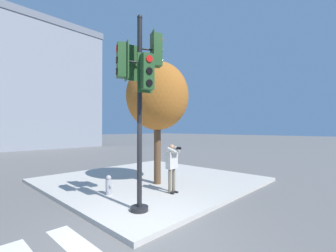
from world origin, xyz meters
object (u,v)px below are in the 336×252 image
(traffic_signal_pole, at_px, (140,81))
(fire_hydrant, at_px, (109,185))
(person_photographer, at_px, (172,164))
(street_tree, at_px, (157,96))

(traffic_signal_pole, bearing_deg, fire_hydrant, 83.23)
(traffic_signal_pole, relative_size, fire_hydrant, 8.15)
(person_photographer, distance_m, fire_hydrant, 2.27)
(traffic_signal_pole, xyz_separation_m, fire_hydrant, (0.23, 1.93, -3.19))
(traffic_signal_pole, xyz_separation_m, street_tree, (2.41, 1.84, 0.02))
(person_photographer, bearing_deg, street_tree, 67.52)
(person_photographer, bearing_deg, fire_hydrant, 139.33)
(street_tree, bearing_deg, traffic_signal_pole, -142.68)
(fire_hydrant, bearing_deg, person_photographer, -40.67)
(street_tree, relative_size, fire_hydrant, 7.55)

